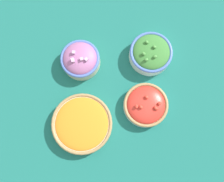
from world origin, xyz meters
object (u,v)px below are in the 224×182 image
Objects in this scene: bowl_cherry_tomatoes at (146,105)px; bowl_carrots at (82,124)px; bowl_broccoli at (151,53)px; bowl_red_onion at (80,59)px.

bowl_carrots is at bearing 3.59° from bowl_cherry_tomatoes.
bowl_cherry_tomatoes is 0.21m from bowl_broccoli.
bowl_cherry_tomatoes is at bearing 70.69° from bowl_broccoli.
bowl_carrots is (0.25, 0.02, 0.00)m from bowl_cherry_tomatoes.
bowl_broccoli is (-0.27, 0.04, -0.00)m from bowl_red_onion.
bowl_red_onion is at bearing -7.47° from bowl_broccoli.
bowl_cherry_tomatoes reaches higher than bowl_carrots.
bowl_carrots is 0.38m from bowl_broccoli.
bowl_red_onion is 0.25m from bowl_carrots.
bowl_red_onion reaches higher than bowl_broccoli.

